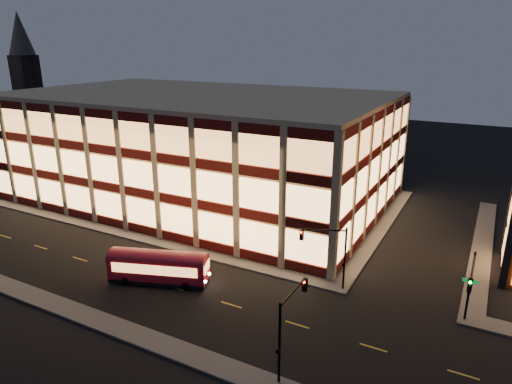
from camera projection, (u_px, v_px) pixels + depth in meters
The scene contains 12 objects.
ground at pixel (136, 241), 50.55m from camera, with size 200.00×200.00×0.00m, color black.
sidewalk_office_south at pixel (122, 233), 52.71m from camera, with size 54.00×2.00×0.15m, color #514F4C.
sidewalk_office_east at pixel (381, 226), 54.46m from camera, with size 2.00×30.00×0.15m, color #514F4C.
sidewalk_tower_west at pixel (482, 245), 49.54m from camera, with size 2.00×30.00×0.15m, color #514F4C.
sidewalk_near at pixel (32, 295), 39.64m from camera, with size 100.00×2.00×0.15m, color #514F4C.
office_building at pixel (199, 146), 63.74m from camera, with size 50.45×30.45×14.50m.
church_tower at pixel (29, 93), 112.56m from camera, with size 5.00×5.00×18.00m, color #2D2621.
church_spire at pixel (19, 33), 108.17m from camera, with size 6.00×6.00×10.00m, color #4C473F.
traffic_signal_far at pixel (329, 247), 39.51m from camera, with size 3.79×1.87×6.00m.
traffic_signal_right at pixel (470, 283), 33.74m from camera, with size 1.20×4.37×6.00m.
traffic_signal_near at pixel (289, 317), 29.50m from camera, with size 0.32×4.45×6.00m.
trolley_bus at pixel (158, 265), 41.52m from camera, with size 9.27×5.11×3.06m.
Camera 1 is at (33.60, -34.51, 21.07)m, focal length 32.00 mm.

